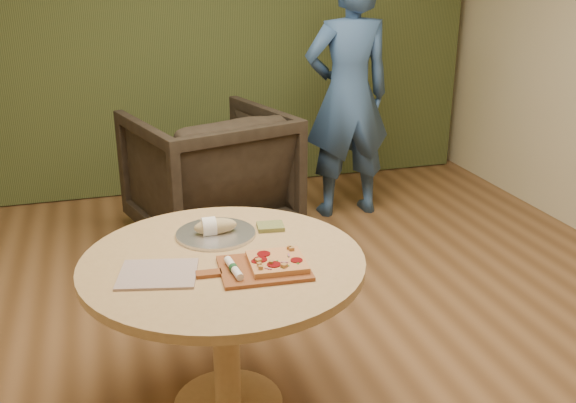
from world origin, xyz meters
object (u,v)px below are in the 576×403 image
(bread_roll, at_px, (214,226))
(pizza_paddle, at_px, (261,268))
(pedestal_table, at_px, (224,288))
(person_standing, at_px, (348,95))
(serving_tray, at_px, (216,234))
(armchair, at_px, (209,168))
(flatbread_pizza, at_px, (277,262))
(cutlery_roll, at_px, (234,268))

(bread_roll, bearing_deg, pizza_paddle, -73.33)
(pedestal_table, height_order, person_standing, person_standing)
(pedestal_table, relative_size, person_standing, 0.62)
(pedestal_table, distance_m, serving_tray, 0.28)
(pedestal_table, height_order, armchair, armchair)
(flatbread_pizza, distance_m, serving_tray, 0.43)
(cutlery_roll, relative_size, person_standing, 0.11)
(pedestal_table, bearing_deg, pizza_paddle, -50.91)
(flatbread_pizza, xyz_separation_m, bread_roll, (-0.18, 0.39, 0.02))
(armchair, relative_size, person_standing, 0.55)
(cutlery_roll, relative_size, armchair, 0.19)
(serving_tray, bearing_deg, cutlery_roll, -90.70)
(pedestal_table, bearing_deg, bread_roll, 88.18)
(person_standing, bearing_deg, armchair, 7.47)
(pedestal_table, relative_size, flatbread_pizza, 5.04)
(pedestal_table, relative_size, pizza_paddle, 2.59)
(pizza_paddle, xyz_separation_m, person_standing, (1.27, 2.27, 0.19))
(pedestal_table, xyz_separation_m, pizza_paddle, (0.13, -0.15, 0.15))
(armchair, bearing_deg, cutlery_roll, 66.48)
(flatbread_pizza, relative_size, bread_roll, 1.21)
(bread_roll, relative_size, person_standing, 0.10)
(flatbread_pizza, relative_size, person_standing, 0.12)
(serving_tray, relative_size, person_standing, 0.19)
(person_standing, bearing_deg, serving_tray, 53.42)
(cutlery_roll, bearing_deg, person_standing, 54.12)
(pizza_paddle, relative_size, cutlery_roll, 2.29)
(pedestal_table, relative_size, armchair, 1.14)
(bread_roll, bearing_deg, armchair, 80.83)
(cutlery_roll, xyz_separation_m, serving_tray, (0.00, 0.40, -0.02))
(armchair, bearing_deg, bread_roll, 64.67)
(pedestal_table, bearing_deg, flatbread_pizza, -38.60)
(flatbread_pizza, bearing_deg, cutlery_roll, -175.82)
(pizza_paddle, height_order, armchair, armchair)
(cutlery_roll, xyz_separation_m, person_standing, (1.38, 2.28, 0.17))
(bread_roll, distance_m, armchair, 1.77)
(flatbread_pizza, xyz_separation_m, armchair, (0.10, 2.12, -0.26))
(pizza_paddle, bearing_deg, pedestal_table, 133.03)
(serving_tray, bearing_deg, pedestal_table, -93.93)
(flatbread_pizza, height_order, cutlery_roll, flatbread_pizza)
(cutlery_roll, bearing_deg, armchair, 78.00)
(armchair, bearing_deg, pedestal_table, 65.55)
(pedestal_table, distance_m, person_standing, 2.56)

